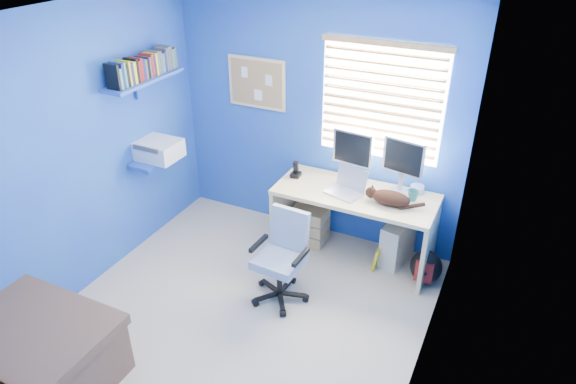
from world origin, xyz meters
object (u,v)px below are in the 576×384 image
at_px(desk, 353,225).
at_px(laptop, 344,183).
at_px(cat, 391,198).
at_px(office_chair, 282,267).
at_px(tower_pc, 398,242).

bearing_deg(desk, laptop, -146.29).
relative_size(cat, office_chair, 0.43).
bearing_deg(cat, office_chair, -131.69).
distance_m(desk, office_chair, 0.92).
bearing_deg(office_chair, tower_pc, 50.48).
relative_size(desk, laptop, 4.65).
distance_m(laptop, cat, 0.45).
bearing_deg(desk, office_chair, -113.77).
relative_size(desk, cat, 4.27).
distance_m(desk, tower_pc, 0.47).
bearing_deg(cat, tower_pc, 70.81).
bearing_deg(tower_pc, desk, -152.56).
height_order(cat, tower_pc, cat).
xyz_separation_m(desk, office_chair, (-0.37, -0.84, -0.06)).
bearing_deg(cat, laptop, -179.04).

